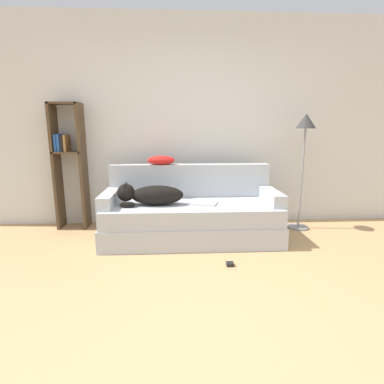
{
  "coord_description": "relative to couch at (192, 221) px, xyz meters",
  "views": [
    {
      "loc": [
        -0.17,
        -1.77,
        1.28
      ],
      "look_at": [
        0.0,
        1.48,
        0.59
      ],
      "focal_mm": 28.0,
      "sensor_mm": 36.0,
      "label": 1
    }
  ],
  "objects": [
    {
      "name": "ground_plane",
      "position": [
        -0.0,
        -1.57,
        -0.22
      ],
      "size": [
        20.0,
        20.0,
        0.0
      ],
      "primitive_type": "plane",
      "color": "tan"
    },
    {
      "name": "couch_backrest",
      "position": [
        0.0,
        0.35,
        0.43
      ],
      "size": [
        1.97,
        0.15,
        0.41
      ],
      "color": "#B2B7BC",
      "rests_on": "couch"
    },
    {
      "name": "laptop",
      "position": [
        0.13,
        -0.05,
        0.23
      ],
      "size": [
        0.36,
        0.29,
        0.02
      ],
      "rotation": [
        0.0,
        0.0,
        -0.31
      ],
      "color": "silver",
      "rests_on": "couch"
    },
    {
      "name": "bookshelf",
      "position": [
        -1.54,
        0.54,
        0.68
      ],
      "size": [
        0.37,
        0.26,
        1.59
      ],
      "color": "#4C3823",
      "rests_on": "ground_plane"
    },
    {
      "name": "floor_lamp",
      "position": [
        1.42,
        0.32,
        0.94
      ],
      "size": [
        0.26,
        0.26,
        1.46
      ],
      "color": "gray",
      "rests_on": "ground_plane"
    },
    {
      "name": "dog",
      "position": [
        -0.47,
        -0.07,
        0.34
      ],
      "size": [
        0.74,
        0.25,
        0.26
      ],
      "color": "black",
      "rests_on": "couch"
    },
    {
      "name": "couch",
      "position": [
        0.0,
        0.0,
        0.0
      ],
      "size": [
        2.01,
        0.84,
        0.44
      ],
      "color": "#B2B7BC",
      "rests_on": "ground_plane"
    },
    {
      "name": "couch_arm_left",
      "position": [
        -0.93,
        -0.01,
        0.29
      ],
      "size": [
        0.15,
        0.65,
        0.14
      ],
      "color": "#B2B7BC",
      "rests_on": "couch"
    },
    {
      "name": "wall_back",
      "position": [
        -0.0,
        0.72,
        1.13
      ],
      "size": [
        7.32,
        0.06,
        2.7
      ],
      "color": "silver",
      "rests_on": "ground_plane"
    },
    {
      "name": "power_adapter",
      "position": [
        0.33,
        -0.73,
        -0.2
      ],
      "size": [
        0.07,
        0.07,
        0.03
      ],
      "color": "black",
      "rests_on": "ground_plane"
    },
    {
      "name": "couch_arm_right",
      "position": [
        0.93,
        -0.01,
        0.29
      ],
      "size": [
        0.15,
        0.65,
        0.14
      ],
      "color": "#B2B7BC",
      "rests_on": "couch"
    },
    {
      "name": "throw_pillow",
      "position": [
        -0.36,
        0.33,
        0.69
      ],
      "size": [
        0.34,
        0.2,
        0.11
      ],
      "color": "red",
      "rests_on": "couch_backrest"
    }
  ]
}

